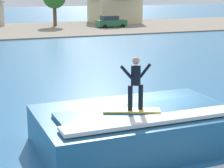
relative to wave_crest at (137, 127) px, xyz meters
The scene contains 7 objects.
ground_plane 1.77m from the wave_crest, 34.92° to the left, with size 260.00×260.00×0.00m, color teal.
wave_crest is the anchor object (origin of this frame).
surfboard 1.03m from the wave_crest, 133.76° to the right, with size 1.96×1.17×0.06m.
surfer 1.92m from the wave_crest, 123.30° to the right, with size 1.13×0.32×1.78m.
shoreline_bank 44.95m from the wave_crest, 88.29° to the left, with size 120.00×22.87×0.15m.
car_far_shore 46.05m from the wave_crest, 69.19° to the left, with size 4.33×2.23×1.86m.
house_gabled_white 54.82m from the wave_crest, 68.45° to the left, with size 9.28×9.28×6.31m.
Camera 1 is at (-7.19, -12.94, 5.41)m, focal length 63.49 mm.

